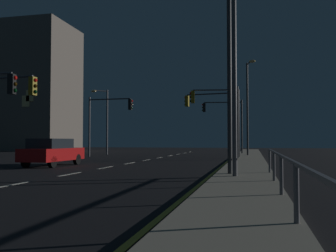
% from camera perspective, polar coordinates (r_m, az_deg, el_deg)
% --- Properties ---
extents(ground_plane, '(112.00, 112.00, 0.00)m').
position_cam_1_polar(ground_plane, '(20.90, -9.05, -6.22)').
color(ground_plane, black).
rests_on(ground_plane, ground).
extents(sidewalk_right, '(2.30, 77.00, 0.14)m').
position_cam_1_polar(sidewalk_right, '(19.40, 11.89, -6.30)').
color(sidewalk_right, '#9E937F').
rests_on(sidewalk_right, ground).
extents(lane_markings_center, '(0.14, 50.00, 0.01)m').
position_cam_1_polar(lane_markings_center, '(24.17, -5.95, -5.67)').
color(lane_markings_center, silver).
rests_on(lane_markings_center, ground).
extents(lane_edge_line, '(0.14, 53.00, 0.01)m').
position_cam_1_polar(lane_edge_line, '(24.46, 8.79, -5.62)').
color(lane_edge_line, gold).
rests_on(lane_edge_line, ground).
extents(car, '(1.85, 4.41, 1.57)m').
position_cam_1_polar(car, '(22.49, -17.27, -3.76)').
color(car, '#B71414').
rests_on(car, ground).
extents(traffic_light_far_right, '(3.68, 0.73, 5.44)m').
position_cam_1_polar(traffic_light_far_right, '(28.71, 7.46, 2.77)').
color(traffic_light_far_right, '#2D3033').
rests_on(traffic_light_far_right, sidewalk_right).
extents(traffic_light_mid_left, '(4.28, 0.39, 5.43)m').
position_cam_1_polar(traffic_light_mid_left, '(33.91, -9.15, 1.82)').
color(traffic_light_mid_left, '#4C4C51').
rests_on(traffic_light_mid_left, ground).
extents(traffic_light_near_left, '(4.22, 0.71, 5.59)m').
position_cam_1_polar(traffic_light_near_left, '(39.65, 8.64, 1.60)').
color(traffic_light_near_left, '#2D3033').
rests_on(traffic_light_near_left, sidewalk_right).
extents(traffic_light_far_center, '(3.98, 0.67, 5.03)m').
position_cam_1_polar(traffic_light_far_center, '(21.65, -23.94, 3.52)').
color(traffic_light_far_center, '#4C4C51').
rests_on(traffic_light_far_center, ground).
extents(traffic_light_mid_right, '(4.73, 0.92, 5.50)m').
position_cam_1_polar(traffic_light_mid_right, '(31.52, 7.09, 2.51)').
color(traffic_light_mid_right, '#2D3033').
rests_on(traffic_light_mid_right, sidewalk_right).
extents(street_lamp_across_street, '(0.83, 2.17, 8.45)m').
position_cam_1_polar(street_lamp_across_street, '(34.70, 12.15, 3.94)').
color(street_lamp_across_street, '#2D3033').
rests_on(street_lamp_across_street, sidewalk_right).
extents(street_lamp_corner, '(1.69, 0.41, 8.22)m').
position_cam_1_polar(street_lamp_corner, '(15.54, 10.18, 10.89)').
color(street_lamp_corner, '#2D3033').
rests_on(street_lamp_corner, sidewalk_right).
extents(street_lamp_median, '(1.17, 2.17, 8.26)m').
position_cam_1_polar(street_lamp_median, '(14.91, 10.67, 11.82)').
color(street_lamp_median, '#4C4C51').
rests_on(street_lamp_median, sidewalk_right).
extents(street_lamp_mid_block, '(1.38, 1.45, 6.77)m').
position_cam_1_polar(street_lamp_mid_block, '(39.39, -9.68, 1.63)').
color(street_lamp_mid_block, '#4C4C51').
rests_on(street_lamp_mid_block, ground).
extents(barrier_fence, '(0.09, 16.27, 0.98)m').
position_cam_1_polar(barrier_fence, '(7.99, 17.74, -6.31)').
color(barrier_fence, '#59595E').
rests_on(barrier_fence, sidewalk_right).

